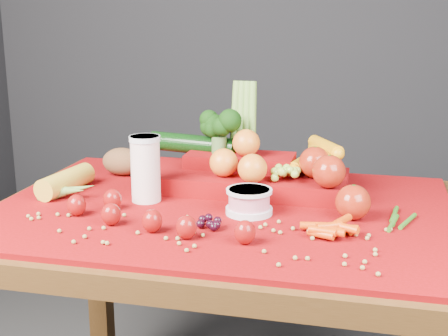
% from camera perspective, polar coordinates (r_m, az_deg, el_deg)
% --- Properties ---
extents(table, '(1.10, 0.80, 0.75)m').
position_cam_1_polar(table, '(1.50, -0.18, -7.42)').
color(table, '#38210C').
rests_on(table, ground).
extents(red_cloth, '(1.05, 0.75, 0.01)m').
position_cam_1_polar(red_cloth, '(1.46, -0.18, -3.76)').
color(red_cloth, maroon).
rests_on(red_cloth, table).
extents(milk_glass, '(0.07, 0.07, 0.16)m').
position_cam_1_polar(milk_glass, '(1.49, -7.19, 0.15)').
color(milk_glass, silver).
rests_on(milk_glass, red_cloth).
extents(yogurt_bowl, '(0.11, 0.11, 0.06)m').
position_cam_1_polar(yogurt_bowl, '(1.40, 2.31, -2.99)').
color(yogurt_bowl, silver).
rests_on(yogurt_bowl, red_cloth).
extents(strawberry_scatter, '(0.44, 0.28, 0.05)m').
position_cam_1_polar(strawberry_scatter, '(1.36, -7.17, -3.88)').
color(strawberry_scatter, maroon).
rests_on(strawberry_scatter, red_cloth).
extents(dark_grape_cluster, '(0.06, 0.05, 0.03)m').
position_cam_1_polar(dark_grape_cluster, '(1.31, -1.52, -5.02)').
color(dark_grape_cluster, black).
rests_on(dark_grape_cluster, red_cloth).
extents(soybean_scatter, '(0.84, 0.24, 0.01)m').
position_cam_1_polar(soybean_scatter, '(1.28, -2.32, -6.05)').
color(soybean_scatter, olive).
rests_on(soybean_scatter, red_cloth).
extents(corn_ear, '(0.20, 0.24, 0.06)m').
position_cam_1_polar(corn_ear, '(1.58, -14.19, -1.78)').
color(corn_ear, gold).
rests_on(corn_ear, red_cloth).
extents(potato, '(0.11, 0.08, 0.08)m').
position_cam_1_polar(potato, '(1.74, -9.28, 0.58)').
color(potato, brown).
rests_on(potato, red_cloth).
extents(baby_carrot_pile, '(0.18, 0.17, 0.03)m').
position_cam_1_polar(baby_carrot_pile, '(1.30, 9.55, -5.38)').
color(baby_carrot_pile, '#C73B07').
rests_on(baby_carrot_pile, red_cloth).
extents(green_bean_pile, '(0.14, 0.12, 0.01)m').
position_cam_1_polar(green_bean_pile, '(1.41, 15.65, -4.51)').
color(green_bean_pile, '#2A6216').
rests_on(green_bean_pile, red_cloth).
extents(produce_mound, '(0.61, 0.36, 0.27)m').
position_cam_1_polar(produce_mound, '(1.58, 2.75, 0.09)').
color(produce_mound, maroon).
rests_on(produce_mound, red_cloth).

